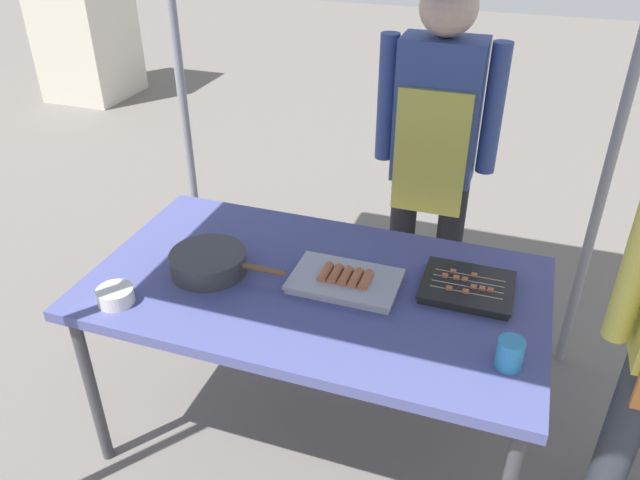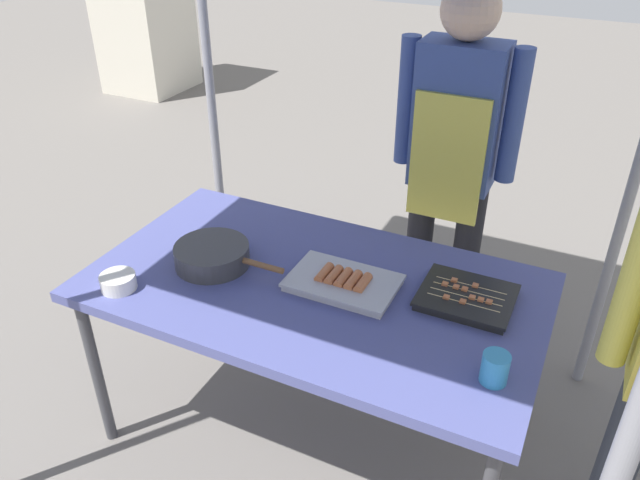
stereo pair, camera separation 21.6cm
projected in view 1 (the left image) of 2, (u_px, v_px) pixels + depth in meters
ground_plane at (316, 430)px, 2.59m from camera, size 18.00×18.00×0.00m
stall_table at (315, 295)px, 2.22m from camera, size 1.60×0.90×0.75m
tray_grilled_sausages at (345, 281)px, 2.18m from camera, size 0.38×0.25×0.05m
tray_meat_skewers at (467, 287)px, 2.15m from camera, size 0.31×0.27×0.04m
cooking_wok at (209, 261)px, 2.24m from camera, size 0.44×0.28×0.08m
condiment_bowl at (116, 296)px, 2.09m from camera, size 0.12×0.12×0.05m
drink_cup_near_edge at (510, 354)px, 1.81m from camera, size 0.08×0.08×0.09m
vendor_woman at (435, 145)px, 2.65m from camera, size 0.52×0.23×1.67m
neighbor_stall_left at (82, 12)px, 5.93m from camera, size 0.72×0.80×1.62m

